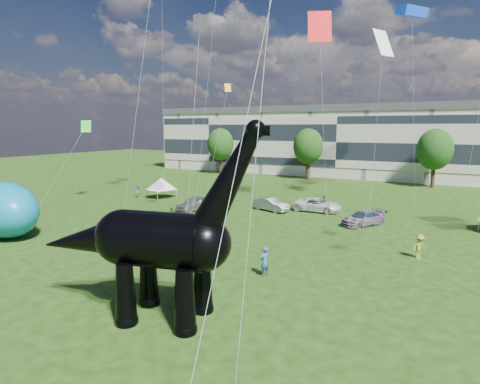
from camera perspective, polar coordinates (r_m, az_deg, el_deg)
The scene contains 13 objects.
ground at distance 20.54m, azimuth -9.69°, elevation -17.30°, with size 220.00×220.00×0.00m, color #16330C.
terrace_row at distance 78.79m, azimuth 14.62°, elevation 6.65°, with size 78.00×11.00×12.00m, color beige.
tree_far_left at distance 79.15m, azimuth -2.81°, elevation 7.16°, with size 5.20×5.20×9.44m.
tree_mid_left at distance 71.34m, azimuth 9.67°, elevation 6.82°, with size 5.20×5.20×9.44m.
tree_mid_right at distance 67.40m, azimuth 26.00°, elevation 5.89°, with size 5.20×5.20×9.44m.
dinosaur_sculpture at distance 19.58m, azimuth -12.16°, elevation -7.07°, with size 12.02×4.60×9.81m.
car_silver at distance 44.69m, azimuth -6.54°, elevation -1.59°, with size 1.86×4.63×1.58m, color #BBBABF.
car_grey at distance 44.22m, azimuth 4.41°, elevation -1.78°, with size 1.50×4.31×1.42m, color gray.
car_white at distance 44.53m, azimuth 10.89°, elevation -1.81°, with size 2.43×5.27×1.47m, color white.
car_dark at distance 39.40m, azimuth 17.13°, elevation -3.58°, with size 1.89×4.65×1.35m, color #595960.
gazebo_left at distance 53.16m, azimuth -11.15°, elevation 1.17°, with size 4.81×4.81×2.62m.
inflatable_teal at distance 38.68m, azimuth -30.29°, elevation -2.20°, with size 7.41×4.63×4.63m, color #0D7BA7.
visitors at distance 31.10m, azimuth 3.13°, elevation -6.19°, with size 49.49×40.80×1.86m.
Camera 1 is at (11.67, -14.24, 9.13)m, focal length 30.00 mm.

